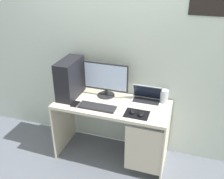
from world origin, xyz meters
TOP-DOWN VIEW (x-y plane):
  - ground_plane at (0.00, 0.00)m, footprint 8.00×8.00m
  - wall_back at (0.00, 0.33)m, footprint 4.00×0.05m
  - desk at (0.02, -0.01)m, footprint 1.32×0.58m
  - pc_tower at (-0.53, 0.03)m, footprint 0.19×0.43m
  - monitor at (-0.13, 0.15)m, footprint 0.55×0.21m
  - laptop at (0.37, 0.16)m, footprint 0.34×0.22m
  - speaker at (0.56, 0.21)m, footprint 0.09×0.09m
  - keyboard at (-0.13, -0.15)m, footprint 0.42×0.14m
  - mousepad at (0.32, -0.14)m, footprint 0.26×0.20m
  - mouse_left at (0.28, -0.13)m, footprint 0.06×0.10m
  - mouse_right at (0.37, -0.15)m, footprint 0.06×0.10m
  - cell_phone at (-0.39, -0.15)m, footprint 0.07×0.13m

SIDE VIEW (x-z plane):
  - ground_plane at x=0.00m, z-range 0.00..0.00m
  - desk at x=0.02m, z-range 0.22..0.97m
  - mousepad at x=0.32m, z-range 0.76..0.76m
  - cell_phone at x=-0.39m, z-range 0.76..0.77m
  - keyboard at x=-0.13m, z-range 0.76..0.78m
  - mouse_left at x=0.28m, z-range 0.76..0.80m
  - mouse_right at x=0.37m, z-range 0.76..0.80m
  - laptop at x=0.37m, z-range 0.70..0.90m
  - speaker at x=0.56m, z-range 0.76..0.92m
  - monitor at x=-0.13m, z-range 0.76..1.19m
  - pc_tower at x=-0.53m, z-range 0.76..1.21m
  - wall_back at x=0.00m, z-range 0.00..2.60m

